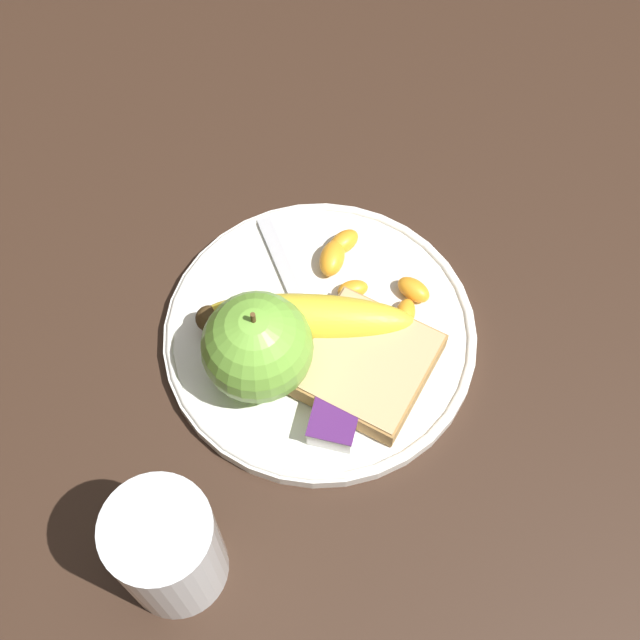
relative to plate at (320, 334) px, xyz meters
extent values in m
plane|color=#332116|center=(0.00, 0.00, -0.01)|extent=(3.00, 3.00, 0.00)
cylinder|color=silver|center=(0.00, 0.00, 0.00)|extent=(0.25, 0.25, 0.01)
torus|color=silver|center=(0.00, 0.00, 0.00)|extent=(0.25, 0.25, 0.01)
cylinder|color=silver|center=(0.20, -0.05, 0.04)|extent=(0.07, 0.07, 0.10)
cylinder|color=#F4A81E|center=(0.20, -0.05, 0.04)|extent=(0.06, 0.06, 0.08)
sphere|color=#72B23D|center=(0.04, -0.04, 0.05)|extent=(0.08, 0.08, 0.08)
cylinder|color=brown|center=(0.04, -0.04, 0.09)|extent=(0.00, 0.00, 0.01)
ellipsoid|color=yellow|center=(0.00, -0.01, 0.02)|extent=(0.07, 0.17, 0.04)
sphere|color=#473319|center=(0.02, -0.08, 0.02)|extent=(0.02, 0.02, 0.02)
cube|color=olive|center=(0.02, 0.04, 0.02)|extent=(0.12, 0.11, 0.02)
cube|color=tan|center=(0.02, 0.04, 0.02)|extent=(0.11, 0.11, 0.02)
cube|color=#B2B2B7|center=(-0.03, -0.03, 0.01)|extent=(0.12, 0.09, 0.00)
cube|color=#B2B2B7|center=(0.05, 0.02, 0.01)|extent=(0.06, 0.06, 0.00)
cube|color=white|center=(0.07, 0.03, 0.01)|extent=(0.04, 0.03, 0.02)
cube|color=#4C1E60|center=(0.07, 0.03, 0.02)|extent=(0.04, 0.03, 0.00)
ellipsoid|color=orange|center=(-0.05, 0.07, 0.01)|extent=(0.03, 0.03, 0.02)
ellipsoid|color=orange|center=(-0.08, 0.00, 0.01)|extent=(0.03, 0.03, 0.02)
ellipsoid|color=orange|center=(-0.03, 0.06, 0.01)|extent=(0.03, 0.02, 0.01)
ellipsoid|color=orange|center=(-0.04, 0.02, 0.01)|extent=(0.03, 0.03, 0.01)
ellipsoid|color=orange|center=(-0.06, -0.01, 0.01)|extent=(0.03, 0.02, 0.02)
camera|label=1|loc=(0.31, 0.08, 0.63)|focal=50.00mm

